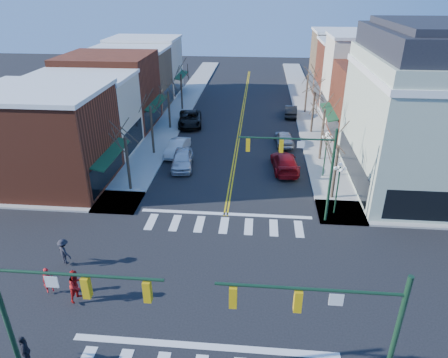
% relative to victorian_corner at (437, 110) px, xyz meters
% --- Properties ---
extents(ground, '(160.00, 160.00, 0.00)m').
position_rel_victorian_corner_xyz_m(ground, '(-16.50, -14.50, -6.66)').
color(ground, black).
rests_on(ground, ground).
extents(sidewalk_left, '(3.50, 70.00, 0.15)m').
position_rel_victorian_corner_xyz_m(sidewalk_left, '(-25.25, 5.50, -6.58)').
color(sidewalk_left, '#9E9B93').
rests_on(sidewalk_left, ground).
extents(sidewalk_right, '(3.50, 70.00, 0.15)m').
position_rel_victorian_corner_xyz_m(sidewalk_right, '(-7.75, 5.50, -6.58)').
color(sidewalk_right, '#9E9B93').
rests_on(sidewalk_right, ground).
extents(bldg_left_brick_a, '(10.00, 8.50, 8.00)m').
position_rel_victorian_corner_xyz_m(bldg_left_brick_a, '(-32.00, -2.75, -2.66)').
color(bldg_left_brick_a, maroon).
rests_on(bldg_left_brick_a, ground).
extents(bldg_left_stucco_a, '(10.00, 7.00, 7.50)m').
position_rel_victorian_corner_xyz_m(bldg_left_stucco_a, '(-32.00, 5.00, -2.91)').
color(bldg_left_stucco_a, beige).
rests_on(bldg_left_stucco_a, ground).
extents(bldg_left_brick_b, '(10.00, 9.00, 8.50)m').
position_rel_victorian_corner_xyz_m(bldg_left_brick_b, '(-32.00, 13.00, -2.41)').
color(bldg_left_brick_b, maroon).
rests_on(bldg_left_brick_b, ground).
extents(bldg_left_tan, '(10.00, 7.50, 7.80)m').
position_rel_victorian_corner_xyz_m(bldg_left_tan, '(-32.00, 21.25, -2.76)').
color(bldg_left_tan, olive).
rests_on(bldg_left_tan, ground).
extents(bldg_left_stucco_b, '(10.00, 8.00, 8.20)m').
position_rel_victorian_corner_xyz_m(bldg_left_stucco_b, '(-32.00, 29.00, -2.56)').
color(bldg_left_stucco_b, beige).
rests_on(bldg_left_stucco_b, ground).
extents(bldg_right_brick_a, '(10.00, 8.50, 8.00)m').
position_rel_victorian_corner_xyz_m(bldg_right_brick_a, '(-1.00, 11.25, -2.66)').
color(bldg_right_brick_a, maroon).
rests_on(bldg_right_brick_a, ground).
extents(bldg_right_stucco, '(10.00, 7.00, 10.00)m').
position_rel_victorian_corner_xyz_m(bldg_right_stucco, '(-1.00, 19.00, -1.66)').
color(bldg_right_stucco, beige).
rests_on(bldg_right_stucco, ground).
extents(bldg_right_brick_b, '(10.00, 8.00, 8.50)m').
position_rel_victorian_corner_xyz_m(bldg_right_brick_b, '(-1.00, 26.50, -2.41)').
color(bldg_right_brick_b, maroon).
rests_on(bldg_right_brick_b, ground).
extents(bldg_right_tan, '(10.00, 8.00, 9.00)m').
position_rel_victorian_corner_xyz_m(bldg_right_tan, '(-1.00, 34.50, -2.16)').
color(bldg_right_tan, olive).
rests_on(bldg_right_tan, ground).
extents(victorian_corner, '(12.25, 14.25, 13.30)m').
position_rel_victorian_corner_xyz_m(victorian_corner, '(0.00, 0.00, 0.00)').
color(victorian_corner, '#A9B9A0').
rests_on(victorian_corner, ground).
extents(traffic_mast_near_left, '(6.60, 0.28, 7.20)m').
position_rel_victorian_corner_xyz_m(traffic_mast_near_left, '(-22.05, -21.90, -1.95)').
color(traffic_mast_near_left, '#14331E').
rests_on(traffic_mast_near_left, ground).
extents(traffic_mast_near_right, '(6.60, 0.28, 7.20)m').
position_rel_victorian_corner_xyz_m(traffic_mast_near_right, '(-10.95, -21.90, -1.95)').
color(traffic_mast_near_right, '#14331E').
rests_on(traffic_mast_near_right, ground).
extents(traffic_mast_far_right, '(6.60, 0.28, 7.20)m').
position_rel_victorian_corner_xyz_m(traffic_mast_far_right, '(-10.95, -7.10, -1.95)').
color(traffic_mast_far_right, '#14331E').
rests_on(traffic_mast_far_right, ground).
extents(lamppost_corner, '(0.36, 0.36, 4.33)m').
position_rel_victorian_corner_xyz_m(lamppost_corner, '(-8.30, -6.00, -3.70)').
color(lamppost_corner, '#14331E').
rests_on(lamppost_corner, ground).
extents(lamppost_midblock, '(0.36, 0.36, 4.33)m').
position_rel_victorian_corner_xyz_m(lamppost_midblock, '(-8.30, 0.50, -3.70)').
color(lamppost_midblock, '#14331E').
rests_on(lamppost_midblock, ground).
extents(tree_left_a, '(0.24, 0.24, 4.76)m').
position_rel_victorian_corner_xyz_m(tree_left_a, '(-24.90, -3.50, -4.28)').
color(tree_left_a, '#382B21').
rests_on(tree_left_a, ground).
extents(tree_left_b, '(0.24, 0.24, 5.04)m').
position_rel_victorian_corner_xyz_m(tree_left_b, '(-24.90, 4.50, -4.14)').
color(tree_left_b, '#382B21').
rests_on(tree_left_b, ground).
extents(tree_left_c, '(0.24, 0.24, 4.55)m').
position_rel_victorian_corner_xyz_m(tree_left_c, '(-24.90, 12.50, -4.38)').
color(tree_left_c, '#382B21').
rests_on(tree_left_c, ground).
extents(tree_left_d, '(0.24, 0.24, 4.90)m').
position_rel_victorian_corner_xyz_m(tree_left_d, '(-24.90, 20.50, -4.21)').
color(tree_left_d, '#382B21').
rests_on(tree_left_d, ground).
extents(tree_right_a, '(0.24, 0.24, 4.62)m').
position_rel_victorian_corner_xyz_m(tree_right_a, '(-8.10, -3.50, -4.35)').
color(tree_right_a, '#382B21').
rests_on(tree_right_a, ground).
extents(tree_right_b, '(0.24, 0.24, 5.18)m').
position_rel_victorian_corner_xyz_m(tree_right_b, '(-8.10, 4.50, -4.07)').
color(tree_right_b, '#382B21').
rests_on(tree_right_b, ground).
extents(tree_right_c, '(0.24, 0.24, 4.83)m').
position_rel_victorian_corner_xyz_m(tree_right_c, '(-8.10, 12.50, -4.24)').
color(tree_right_c, '#382B21').
rests_on(tree_right_c, ground).
extents(tree_right_d, '(0.24, 0.24, 4.97)m').
position_rel_victorian_corner_xyz_m(tree_right_d, '(-8.10, 20.50, -4.17)').
color(tree_right_d, '#382B21').
rests_on(tree_right_d, ground).
extents(car_left_near, '(2.49, 5.05, 1.66)m').
position_rel_victorian_corner_xyz_m(car_left_near, '(-21.36, 1.51, -5.83)').
color(car_left_near, silver).
rests_on(car_left_near, ground).
extents(car_left_mid, '(2.12, 4.71, 1.50)m').
position_rel_victorian_corner_xyz_m(car_left_mid, '(-22.46, 4.60, -5.91)').
color(car_left_mid, silver).
rests_on(car_left_mid, ground).
extents(car_left_far, '(3.55, 6.29, 1.66)m').
position_rel_victorian_corner_xyz_m(car_left_far, '(-22.70, 13.93, -5.83)').
color(car_left_far, black).
rests_on(car_left_far, ground).
extents(car_right_near, '(2.72, 5.65, 1.59)m').
position_rel_victorian_corner_xyz_m(car_right_near, '(-11.70, 1.71, -5.86)').
color(car_right_near, maroon).
rests_on(car_right_near, ground).
extents(car_right_mid, '(2.15, 4.58, 1.51)m').
position_rel_victorian_corner_xyz_m(car_right_mid, '(-11.45, 8.31, -5.90)').
color(car_right_mid, '#A2A2A7').
rests_on(car_right_mid, ground).
extents(car_right_far, '(1.78, 4.47, 1.45)m').
position_rel_victorian_corner_xyz_m(car_right_far, '(-10.10, 18.84, -5.93)').
color(car_right_far, black).
rests_on(car_right_far, ground).
extents(pedestrian_red_a, '(0.68, 0.63, 1.56)m').
position_rel_victorian_corner_xyz_m(pedestrian_red_a, '(-25.66, -16.20, -5.73)').
color(pedestrian_red_a, '#B41317').
rests_on(pedestrian_red_a, sidewalk_left).
extents(pedestrian_red_b, '(1.01, 1.13, 1.93)m').
position_rel_victorian_corner_xyz_m(pedestrian_red_b, '(-23.80, -16.66, -5.54)').
color(pedestrian_red_b, '#AF1312').
rests_on(pedestrian_red_b, sidewalk_left).
extents(pedestrian_dark_a, '(0.85, 1.07, 1.70)m').
position_rel_victorian_corner_xyz_m(pedestrian_dark_a, '(-24.35, -20.92, -5.66)').
color(pedestrian_dark_a, black).
rests_on(pedestrian_dark_a, sidewalk_left).
extents(pedestrian_dark_b, '(1.29, 1.16, 1.73)m').
position_rel_victorian_corner_xyz_m(pedestrian_dark_b, '(-25.89, -13.67, -5.64)').
color(pedestrian_dark_b, black).
rests_on(pedestrian_dark_b, sidewalk_left).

